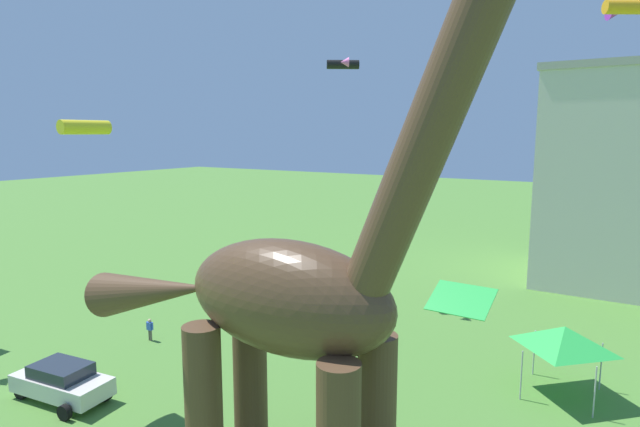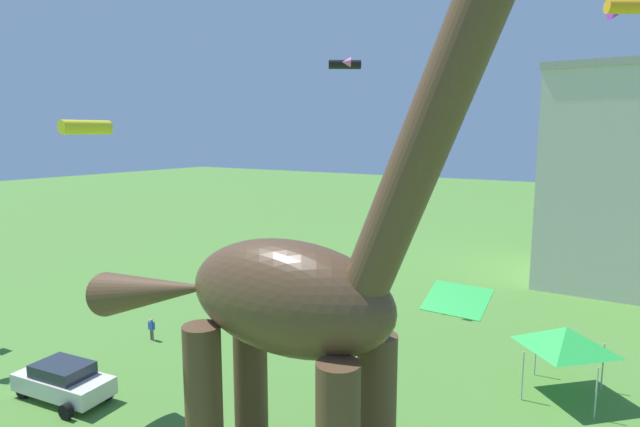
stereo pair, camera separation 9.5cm
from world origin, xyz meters
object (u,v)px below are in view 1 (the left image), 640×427
at_px(person_far_spectator, 150,327).
at_px(kite_high_left, 461,299).
at_px(kite_apex, 81,127).
at_px(parked_sedan_left, 62,381).
at_px(festival_canopy_tent, 564,337).
at_px(kite_mid_left, 343,64).
at_px(kite_far_right, 626,8).
at_px(dinosaur_sculpture, 285,297).

bearing_deg(person_far_spectator, kite_high_left, -153.54).
bearing_deg(kite_apex, kite_high_left, -15.86).
relative_size(person_far_spectator, kite_apex, 0.72).
distance_m(parked_sedan_left, festival_canopy_tent, 20.90).
xyz_separation_m(kite_mid_left, kite_far_right, (15.73, -5.59, 0.39)).
distance_m(dinosaur_sculpture, kite_high_left, 9.38).
bearing_deg(kite_far_right, kite_high_left, -91.85).
relative_size(dinosaur_sculpture, kite_apex, 10.24).
bearing_deg(dinosaur_sculpture, parked_sedan_left, 157.93).
bearing_deg(kite_mid_left, person_far_spectator, -111.74).
bearing_deg(person_far_spectator, kite_far_right, -106.74).
bearing_deg(parked_sedan_left, kite_far_right, 26.96).
bearing_deg(parked_sedan_left, festival_canopy_tent, 26.28).
relative_size(kite_mid_left, kite_far_right, 1.09).
bearing_deg(kite_apex, dinosaur_sculpture, 14.80).
relative_size(kite_apex, kite_far_right, 0.84).
relative_size(kite_high_left, kite_mid_left, 0.37).
bearing_deg(kite_far_right, kite_apex, -136.00).
distance_m(festival_canopy_tent, kite_far_right, 13.22).
relative_size(dinosaur_sculpture, festival_canopy_tent, 5.38).
bearing_deg(kite_apex, kite_mid_left, 94.29).
height_order(dinosaur_sculpture, kite_mid_left, dinosaur_sculpture).
bearing_deg(dinosaur_sculpture, kite_far_right, 32.48).
relative_size(kite_high_left, kite_apex, 0.49).
xyz_separation_m(parked_sedan_left, person_far_spectator, (-2.02, 6.18, -0.08)).
height_order(kite_high_left, kite_apex, kite_apex).
distance_m(parked_sedan_left, kite_far_right, 26.90).
bearing_deg(festival_canopy_tent, kite_mid_left, 155.30).
distance_m(parked_sedan_left, kite_high_left, 20.29).
xyz_separation_m(dinosaur_sculpture, kite_apex, (-6.73, -1.78, 4.98)).
xyz_separation_m(person_far_spectator, festival_canopy_tent, (19.36, 5.36, 1.82)).
bearing_deg(kite_high_left, kite_apex, 164.14).
height_order(kite_mid_left, kite_far_right, kite_far_right).
xyz_separation_m(parked_sedan_left, kite_far_right, (18.52, 12.65, 14.86)).
bearing_deg(kite_mid_left, festival_canopy_tent, -24.70).
bearing_deg(kite_far_right, kite_mid_left, 160.45).
relative_size(festival_canopy_tent, kite_high_left, 3.92).
distance_m(dinosaur_sculpture, kite_mid_left, 21.45).
relative_size(parked_sedan_left, kite_mid_left, 2.05).
xyz_separation_m(person_far_spectator, kite_mid_left, (4.81, 12.06, 14.54)).
height_order(person_far_spectator, festival_canopy_tent, festival_canopy_tent).
distance_m(festival_canopy_tent, kite_high_left, 17.73).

